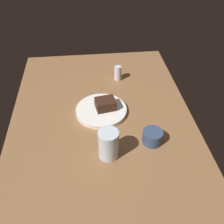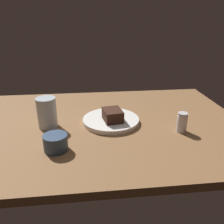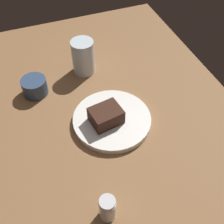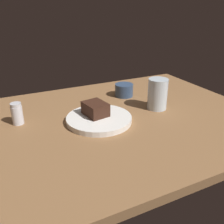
{
  "view_description": "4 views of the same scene",
  "coord_description": "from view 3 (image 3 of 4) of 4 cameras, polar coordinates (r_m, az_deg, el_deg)",
  "views": [
    {
      "loc": [
        -88.91,
        4.85,
        82.92
      ],
      "look_at": [
        -2.41,
        -4.53,
        7.17
      ],
      "focal_mm": 40.97,
      "sensor_mm": 36.0,
      "label": 1
    },
    {
      "loc": [
        -6.85,
        -91.24,
        47.04
      ],
      "look_at": [
        3.6,
        1.74,
        7.14
      ],
      "focal_mm": 37.71,
      "sensor_mm": 36.0,
      "label": 2
    },
    {
      "loc": [
        54.84,
        -19.57,
        71.29
      ],
      "look_at": [
        1.41,
        0.6,
        5.77
      ],
      "focal_mm": 45.25,
      "sensor_mm": 36.0,
      "label": 3
    },
    {
      "loc": [
        35.58,
        77.43,
        44.47
      ],
      "look_at": [
        -1.02,
        2.81,
        7.18
      ],
      "focal_mm": 40.55,
      "sensor_mm": 36.0,
      "label": 4
    }
  ],
  "objects": [
    {
      "name": "salt_shaker",
      "position": [
        0.69,
        -0.92,
        -18.89
      ],
      "size": [
        4.03,
        4.03,
        8.0
      ],
      "color": "silver",
      "rests_on": "dining_table"
    },
    {
      "name": "dining_table",
      "position": [
        0.91,
        -0.67,
        -1.24
      ],
      "size": [
        120.0,
        84.0,
        3.0
      ],
      "primitive_type": "cube",
      "color": "brown",
      "rests_on": "ground"
    },
    {
      "name": "coffee_cup",
      "position": [
        0.98,
        -15.37,
        4.99
      ],
      "size": [
        8.35,
        8.35,
        5.74
      ],
      "primitive_type": "cylinder",
      "color": "#334766",
      "rests_on": "dining_table"
    },
    {
      "name": "water_glass",
      "position": [
        1.02,
        -5.85,
        11.01
      ],
      "size": [
        7.95,
        7.95,
        12.56
      ],
      "primitive_type": "cylinder",
      "color": "silver",
      "rests_on": "dining_table"
    },
    {
      "name": "dessert_plate",
      "position": [
        0.87,
        -0.3,
        -1.67
      ],
      "size": [
        24.1,
        24.1,
        1.96
      ],
      "primitive_type": "cylinder",
      "color": "white",
      "rests_on": "dining_table"
    },
    {
      "name": "chocolate_cake_slice",
      "position": [
        0.84,
        -1.23,
        -0.74
      ],
      "size": [
        8.61,
        10.11,
        4.81
      ],
      "primitive_type": "cube",
      "rotation": [
        0.0,
        0.0,
        1.73
      ],
      "color": "#381E14",
      "rests_on": "dessert_plate"
    }
  ]
}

